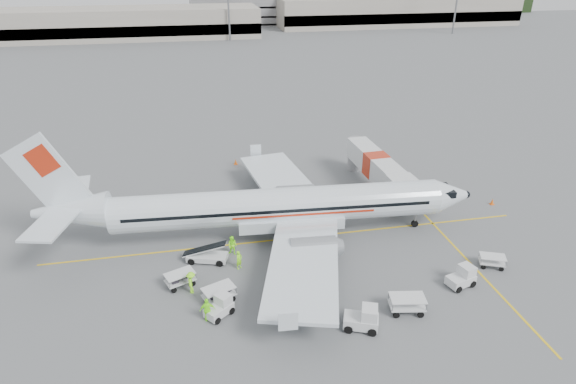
# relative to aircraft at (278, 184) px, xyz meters

# --- Properties ---
(ground) EXTENTS (360.00, 360.00, 0.00)m
(ground) POSITION_rel_aircraft_xyz_m (1.14, -0.68, -5.36)
(ground) COLOR #56595B
(stripe_lead) EXTENTS (44.00, 0.20, 0.01)m
(stripe_lead) POSITION_rel_aircraft_xyz_m (1.14, -0.68, -5.36)
(stripe_lead) COLOR yellow
(stripe_lead) RESTS_ON ground
(stripe_cross) EXTENTS (0.20, 20.00, 0.01)m
(stripe_cross) POSITION_rel_aircraft_xyz_m (15.14, -8.68, -5.36)
(stripe_cross) COLOR yellow
(stripe_cross) RESTS_ON ground
(terminal_west) EXTENTS (110.00, 22.00, 9.00)m
(terminal_west) POSITION_rel_aircraft_xyz_m (-38.86, 129.32, -0.86)
(terminal_west) COLOR gray
(terminal_west) RESTS_ON ground
(terminal_east) EXTENTS (90.00, 26.00, 10.00)m
(terminal_east) POSITION_rel_aircraft_xyz_m (71.14, 144.32, -0.36)
(terminal_east) COLOR gray
(terminal_east) RESTS_ON ground
(parking_garage) EXTENTS (62.00, 24.00, 14.00)m
(parking_garage) POSITION_rel_aircraft_xyz_m (26.14, 159.32, 1.64)
(parking_garage) COLOR slate
(parking_garage) RESTS_ON ground
(treeline) EXTENTS (300.00, 3.00, 6.00)m
(treeline) POSITION_rel_aircraft_xyz_m (1.14, 174.32, -2.36)
(treeline) COLOR black
(treeline) RESTS_ON ground
(mast_center) EXTENTS (3.20, 1.20, 22.00)m
(mast_center) POSITION_rel_aircraft_xyz_m (6.14, 117.32, 5.64)
(mast_center) COLOR slate
(mast_center) RESTS_ON ground
(aircraft) EXTENTS (40.95, 33.15, 10.72)m
(aircraft) POSITION_rel_aircraft_xyz_m (0.00, 0.00, 0.00)
(aircraft) COLOR silver
(aircraft) RESTS_ON ground
(jet_bridge) EXTENTS (3.71, 16.07, 4.19)m
(jet_bridge) POSITION_rel_aircraft_xyz_m (12.19, 7.62, -3.27)
(jet_bridge) COLOR silver
(jet_bridge) RESTS_ON ground
(belt_loader) EXTENTS (4.78, 2.93, 2.43)m
(belt_loader) POSITION_rel_aircraft_xyz_m (-6.71, -2.87, -4.15)
(belt_loader) COLOR silver
(belt_loader) RESTS_ON ground
(tug_fore) EXTENTS (2.46, 1.82, 1.70)m
(tug_fore) POSITION_rel_aircraft_xyz_m (12.67, -10.23, -4.51)
(tug_fore) COLOR silver
(tug_fore) RESTS_ON ground
(tug_mid) EXTENTS (2.71, 2.14, 1.84)m
(tug_mid) POSITION_rel_aircraft_xyz_m (3.37, -13.29, -4.44)
(tug_mid) COLOR silver
(tug_mid) RESTS_ON ground
(tug_aft) EXTENTS (2.32, 2.19, 1.58)m
(tug_aft) POSITION_rel_aircraft_xyz_m (-6.22, -10.02, -4.57)
(tug_aft) COLOR silver
(tug_aft) RESTS_ON ground
(cart_loaded_a) EXTENTS (2.59, 2.09, 1.18)m
(cart_loaded_a) POSITION_rel_aircraft_xyz_m (-8.95, -5.88, -4.77)
(cart_loaded_a) COLOR silver
(cart_loaded_a) RESTS_ON ground
(cart_loaded_b) EXTENTS (2.71, 2.17, 1.23)m
(cart_loaded_b) POSITION_rel_aircraft_xyz_m (-6.10, -8.37, -4.74)
(cart_loaded_b) COLOR silver
(cart_loaded_b) RESTS_ON ground
(cart_empty_a) EXTENTS (2.75, 1.91, 1.32)m
(cart_empty_a) POSITION_rel_aircraft_xyz_m (7.22, -12.32, -4.70)
(cart_empty_a) COLOR silver
(cart_empty_a) RESTS_ON ground
(cart_empty_b) EXTENTS (2.34, 1.88, 1.06)m
(cart_empty_b) POSITION_rel_aircraft_xyz_m (16.57, -8.39, -4.83)
(cart_empty_b) COLOR silver
(cart_empty_b) RESTS_ON ground
(cone_nose) EXTENTS (0.42, 0.42, 0.68)m
(cone_nose) POSITION_rel_aircraft_xyz_m (23.07, 1.81, -5.02)
(cone_nose) COLOR #EA5C11
(cone_nose) RESTS_ON ground
(cone_port) EXTENTS (0.43, 0.43, 0.70)m
(cone_port) POSITION_rel_aircraft_xyz_m (-2.19, 17.95, -5.01)
(cone_port) COLOR #EA5C11
(cone_port) RESTS_ON ground
(crew_a) EXTENTS (0.71, 0.69, 1.65)m
(crew_a) POSITION_rel_aircraft_xyz_m (-4.16, -4.45, -4.54)
(crew_a) COLOR #88F21C
(crew_a) RESTS_ON ground
(crew_b) EXTENTS (1.08, 1.00, 1.77)m
(crew_b) POSITION_rel_aircraft_xyz_m (-4.49, -2.24, -4.48)
(crew_b) COLOR #88F21C
(crew_b) RESTS_ON ground
(crew_c) EXTENTS (0.74, 1.22, 1.84)m
(crew_c) POSITION_rel_aircraft_xyz_m (-8.08, -6.93, -4.44)
(crew_c) COLOR #88F21C
(crew_c) RESTS_ON ground
(crew_d) EXTENTS (1.11, 0.46, 1.89)m
(crew_d) POSITION_rel_aircraft_xyz_m (-7.02, -10.40, -4.42)
(crew_d) COLOR #88F21C
(crew_d) RESTS_ON ground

